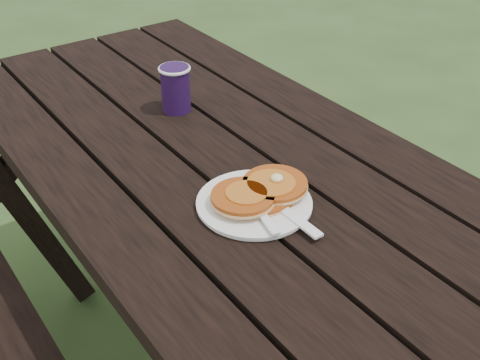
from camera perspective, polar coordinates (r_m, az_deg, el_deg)
picnic_table at (r=1.48m, az=0.34°, el=-11.72°), size 1.36×1.80×0.75m
plate at (r=1.14m, az=1.35°, el=-2.26°), size 0.25×0.25×0.01m
pancake_stack at (r=1.14m, az=1.94°, el=-1.09°), size 0.20×0.12×0.04m
knife at (r=1.11m, az=4.46°, el=-3.02°), size 0.02×0.18×0.00m
fork at (r=1.09m, az=2.27°, el=-3.49°), size 0.07×0.16×0.01m
coffee_cup at (r=1.46m, az=-6.14°, el=8.83°), size 0.08×0.08×0.11m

